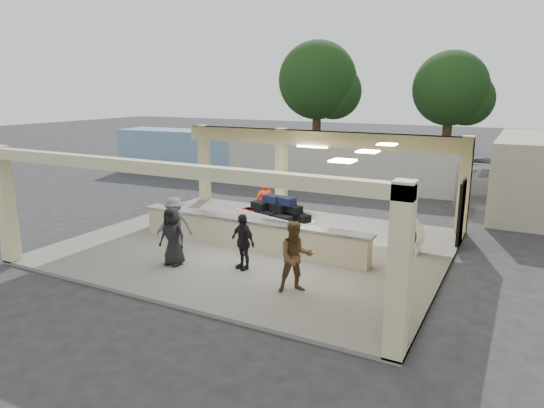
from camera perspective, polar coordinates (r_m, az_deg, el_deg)
The scene contains 16 objects.
ground at distance 16.27m, azimuth -1.77°, elevation -5.03°, with size 120.00×120.00×0.00m, color #252528.
pavilion at distance 16.36m, azimuth -0.01°, elevation -0.00°, with size 12.01×10.00×3.55m.
baggage_counter at distance 15.68m, azimuth -2.69°, elevation -3.50°, with size 8.20×0.58×0.98m.
luggage_cart at distance 16.80m, azimuth 0.47°, elevation -1.28°, with size 2.84×2.20×1.46m.
drum_fan at distance 15.87m, azimuth 15.73°, elevation -3.40°, with size 1.04×0.72×1.10m.
baggage_handler at distance 17.83m, azimuth -0.88°, elevation -0.04°, with size 0.66×0.36×1.80m, color red.
passenger_a at distance 12.27m, azimuth 2.79°, elevation -6.24°, with size 0.89×0.39×1.84m, color brown.
passenger_b at distance 13.83m, azimuth -3.46°, elevation -4.43°, with size 0.95×0.35×1.62m, color black.
passenger_c at distance 15.47m, azimuth -11.37°, elevation -2.43°, with size 1.15×0.40×1.78m, color #525257.
passenger_d at distance 14.41m, azimuth -11.60°, elevation -3.74°, with size 0.84×0.34×1.72m, color black.
car_white_a at distance 26.12m, azimuth 24.78°, elevation 2.45°, with size 2.47×5.21×1.49m, color silver.
car_dark at distance 29.06m, azimuth 23.57°, elevation 3.50°, with size 1.52×4.30×1.43m, color black.
container_white at distance 26.31m, azimuth 7.96°, elevation 4.89°, with size 12.14×2.43×2.63m, color #BABBB6.
container_blue at distance 30.32m, azimuth -8.79°, elevation 6.01°, with size 10.27×2.46×2.67m, color #7DA6C8.
tree_left at distance 40.58m, azimuth 5.88°, elevation 13.93°, with size 6.60×6.30×9.00m.
tree_mid at distance 39.92m, azimuth 20.73°, elevation 12.28°, with size 6.00×5.60×8.00m.
Camera 1 is at (7.67, -13.40, 5.13)m, focal length 32.00 mm.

